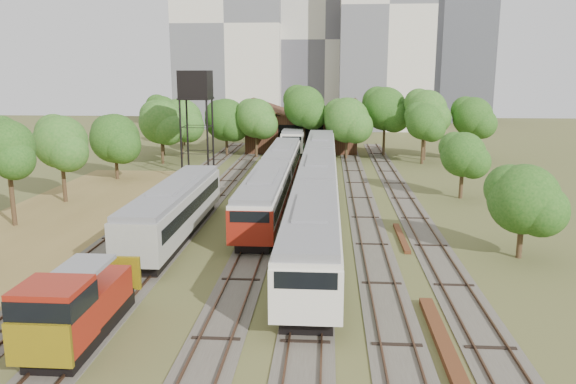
# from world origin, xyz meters

# --- Properties ---
(ground) EXTENTS (240.00, 240.00, 0.00)m
(ground) POSITION_xyz_m (0.00, 0.00, 0.00)
(ground) COLOR #475123
(ground) RESTS_ON ground
(dry_grass_patch) EXTENTS (14.00, 60.00, 0.04)m
(dry_grass_patch) POSITION_xyz_m (-18.00, 8.00, 0.02)
(dry_grass_patch) COLOR brown
(dry_grass_patch) RESTS_ON ground
(tracks) EXTENTS (24.60, 80.00, 0.19)m
(tracks) POSITION_xyz_m (-0.67, 25.00, 0.04)
(tracks) COLOR #4C473D
(tracks) RESTS_ON ground
(railcar_red_set) EXTENTS (3.04, 34.57, 3.76)m
(railcar_red_set) POSITION_xyz_m (-2.00, 24.30, 1.99)
(railcar_red_set) COLOR black
(railcar_red_set) RESTS_ON ground
(railcar_green_set) EXTENTS (3.29, 52.08, 4.07)m
(railcar_green_set) POSITION_xyz_m (2.00, 21.76, 2.15)
(railcar_green_set) COLOR black
(railcar_green_set) RESTS_ON ground
(railcar_rear) EXTENTS (3.09, 16.08, 3.82)m
(railcar_rear) POSITION_xyz_m (-2.00, 55.94, 2.02)
(railcar_rear) COLOR black
(railcar_rear) RESTS_ON ground
(shunter_locomotive) EXTENTS (2.67, 8.10, 3.49)m
(shunter_locomotive) POSITION_xyz_m (-8.00, -4.94, 1.67)
(shunter_locomotive) COLOR black
(shunter_locomotive) RESTS_ON ground
(old_grey_coach) EXTENTS (3.05, 18.00, 3.78)m
(old_grey_coach) POSITION_xyz_m (-8.00, 11.43, 2.06)
(old_grey_coach) COLOR black
(old_grey_coach) RESTS_ON ground
(water_tower) EXTENTS (3.42, 3.42, 11.80)m
(water_tower) POSITION_xyz_m (-11.66, 34.51, 9.95)
(water_tower) COLOR black
(water_tower) RESTS_ON ground
(rail_pile_near) EXTENTS (0.65, 9.81, 0.33)m
(rail_pile_near) POSITION_xyz_m (8.00, -4.29, 0.16)
(rail_pile_near) COLOR #5B311A
(rail_pile_near) RESTS_ON ground
(rail_pile_far) EXTENTS (0.43, 6.85, 0.22)m
(rail_pile_far) POSITION_xyz_m (8.20, 12.04, 0.11)
(rail_pile_far) COLOR #5B311A
(rail_pile_far) RESTS_ON ground
(maintenance_shed) EXTENTS (16.45, 11.55, 7.58)m
(maintenance_shed) POSITION_xyz_m (-1.00, 57.98, 2.91)
(maintenance_shed) COLOR #3B2215
(maintenance_shed) RESTS_ON ground
(tree_band_left) EXTENTS (7.82, 73.67, 8.34)m
(tree_band_left) POSITION_xyz_m (-20.03, 31.37, 5.31)
(tree_band_left) COLOR #382616
(tree_band_left) RESTS_ON ground
(tree_band_far) EXTENTS (44.48, 9.80, 9.75)m
(tree_band_far) POSITION_xyz_m (1.35, 50.32, 5.81)
(tree_band_far) COLOR #382616
(tree_band_far) RESTS_ON ground
(tree_band_right) EXTENTS (4.79, 41.89, 7.76)m
(tree_band_right) POSITION_xyz_m (15.19, 27.58, 4.54)
(tree_band_right) COLOR #382616
(tree_band_right) RESTS_ON ground
(tower_left) EXTENTS (22.00, 16.00, 42.00)m
(tower_left) POSITION_xyz_m (-18.00, 95.00, 21.00)
(tower_left) COLOR beige
(tower_left) RESTS_ON ground
(tower_centre) EXTENTS (20.00, 18.00, 36.00)m
(tower_centre) POSITION_xyz_m (2.00, 100.00, 18.00)
(tower_centre) COLOR beige
(tower_centre) RESTS_ON ground
(tower_right) EXTENTS (18.00, 16.00, 48.00)m
(tower_right) POSITION_xyz_m (14.00, 92.00, 24.00)
(tower_right) COLOR beige
(tower_right) RESTS_ON ground
(tower_far_right) EXTENTS (12.00, 12.00, 28.00)m
(tower_far_right) POSITION_xyz_m (34.00, 110.00, 14.00)
(tower_far_right) COLOR #43444B
(tower_far_right) RESTS_ON ground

